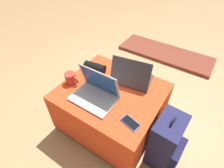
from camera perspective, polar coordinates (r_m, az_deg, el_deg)
ground_plane at (r=1.85m, az=-0.18°, el=-12.39°), size 14.00×14.00×0.00m
ottoman at (r=1.66m, az=-0.20°, el=-7.73°), size 0.85×0.75×0.47m
laptop_near at (r=1.40m, az=-5.45°, el=-2.84°), size 0.36×0.25×0.25m
laptop_far at (r=1.55m, az=6.38°, el=2.29°), size 0.38×0.30×0.25m
cell_phone at (r=1.28m, az=6.03°, el=-12.47°), size 0.15×0.10×0.01m
backpack at (r=1.52m, az=17.29°, el=-17.75°), size 0.26×0.29×0.56m
wrist_brace at (r=1.66m, az=-5.67°, el=5.35°), size 0.21×0.13×0.09m
coffee_mug at (r=1.57m, az=-13.26°, el=1.83°), size 0.13×0.09×0.10m
fireplace_hearth at (r=2.88m, az=16.98°, el=9.57°), size 1.40×0.50×0.04m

